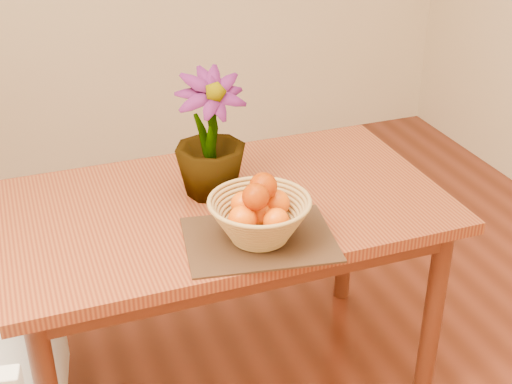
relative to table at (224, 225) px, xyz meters
name	(u,v)px	position (x,y,z in m)	size (l,w,h in m)	color
table	(224,225)	(0.00, 0.00, 0.00)	(1.40, 0.80, 0.75)	brown
placemat	(259,239)	(0.03, -0.25, 0.09)	(0.43, 0.32, 0.01)	#372214
wicker_basket	(259,221)	(0.03, -0.25, 0.15)	(0.30, 0.30, 0.12)	tan
orange_pile	(260,202)	(0.03, -0.25, 0.21)	(0.20, 0.19, 0.14)	#F25403
potted_plant	(210,135)	(-0.02, 0.07, 0.29)	(0.23, 0.23, 0.40)	#173F12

